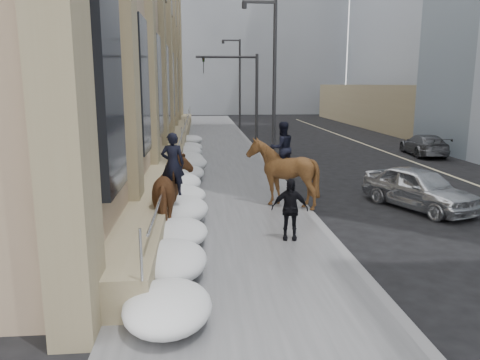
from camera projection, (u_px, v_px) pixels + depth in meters
The scene contains 16 objects.
ground at pixel (240, 279), 9.98m from camera, with size 140.00×140.00×0.00m, color black.
sidewalk at pixel (220, 181), 19.73m from camera, with size 5.00×80.00×0.12m, color #4A4A4C.
curb at pixel (281, 180), 19.94m from camera, with size 0.24×80.00×0.12m, color slate.
lane_line at pixel (458, 178), 20.62m from camera, with size 0.15×70.00×0.01m, color #BFB78C.
limestone_building at pixel (121, 0), 27.22m from camera, with size 6.10×44.00×18.00m.
bg_building_mid at pixel (232, 12), 66.04m from camera, with size 30.00×12.00×28.00m, color slate.
bg_building_far at pixel (167, 48), 77.72m from camera, with size 24.00×12.00×20.00m, color gray.
streetlight_mid at pixel (271, 74), 22.95m from camera, with size 1.71×0.24×8.00m.
streetlight_far at pixel (238, 78), 42.46m from camera, with size 1.71×0.24×8.00m.
traffic_signal at pixel (243, 85), 30.81m from camera, with size 4.10×0.22×6.00m.
snow_bank at pixel (185, 181), 17.68m from camera, with size 1.70×18.10×0.76m.
mounted_horse_left at pixel (174, 192), 12.73m from camera, with size 1.14×2.43×2.68m.
mounted_horse_right at pixel (282, 170), 15.30m from camera, with size 2.27×2.43×2.77m.
pedestrian at pixel (290, 209), 12.01m from camera, with size 0.94×0.39×1.61m, color black.
car_silver at pixel (419, 188), 15.47m from camera, with size 1.64×4.08×1.39m, color silver.
car_grey at pixel (424, 145), 27.09m from camera, with size 1.73×4.25×1.23m, color #4F5155.
Camera 1 is at (-0.81, -9.31, 4.08)m, focal length 35.00 mm.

